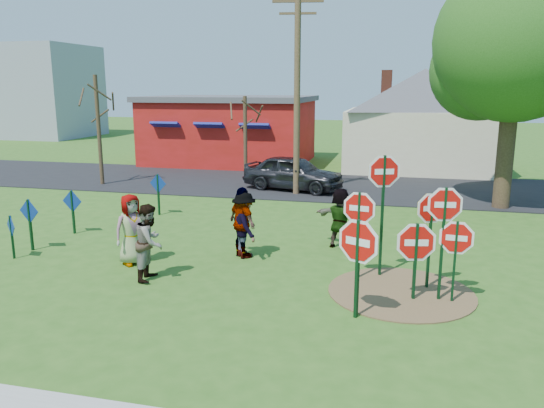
{
  "coord_description": "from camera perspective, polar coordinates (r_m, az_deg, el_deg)",
  "views": [
    {
      "loc": [
        4.29,
        -12.35,
        4.46
      ],
      "look_at": [
        1.03,
        1.27,
        1.34
      ],
      "focal_mm": 35.0,
      "sensor_mm": 36.0,
      "label": 1
    }
  ],
  "objects": [
    {
      "name": "stop_sign_b",
      "position": [
        12.55,
        11.9,
        2.07
      ],
      "size": [
        0.98,
        0.36,
        3.06
      ],
      "rotation": [
        0.0,
        0.0,
        0.34
      ],
      "color": "#0D3319",
      "rests_on": "ground"
    },
    {
      "name": "stop_sign_a",
      "position": [
        10.33,
        9.24,
        -4.73
      ],
      "size": [
        1.07,
        0.53,
        2.15
      ],
      "rotation": [
        0.0,
        0.0,
        -0.45
      ],
      "color": "#0D3319",
      "rests_on": "ground"
    },
    {
      "name": "person_e",
      "position": [
        13.97,
        -3.2,
        -2.02
      ],
      "size": [
        1.13,
        1.09,
        1.9
      ],
      "primitive_type": "imported",
      "rotation": [
        0.0,
        0.0,
        2.4
      ],
      "color": "#5D3662",
      "rests_on": "ground"
    },
    {
      "name": "blue_diamond_b",
      "position": [
        16.02,
        -24.62,
        -1.42
      ],
      "size": [
        0.68,
        0.15,
        1.46
      ],
      "rotation": [
        0.0,
        0.0,
        -0.19
      ],
      "color": "#0D3319",
      "rests_on": "ground"
    },
    {
      "name": "suv",
      "position": [
        23.1,
        2.31,
        3.39
      ],
      "size": [
        4.68,
        2.76,
        1.49
      ],
      "primitive_type": "imported",
      "rotation": [
        0.0,
        0.0,
        1.33
      ],
      "color": "#2D2C31",
      "rests_on": "road"
    },
    {
      "name": "stop_sign_e",
      "position": [
        11.51,
        15.23,
        -4.47
      ],
      "size": [
        1.11,
        0.24,
        1.84
      ],
      "rotation": [
        0.0,
        0.0,
        0.2
      ],
      "color": "#0D3319",
      "rests_on": "ground"
    },
    {
      "name": "person_c",
      "position": [
        12.73,
        -12.99,
        -4.0
      ],
      "size": [
        0.76,
        0.94,
        1.81
      ],
      "primitive_type": "imported",
      "rotation": [
        0.0,
        0.0,
        1.66
      ],
      "color": "#9B4D43",
      "rests_on": "ground"
    },
    {
      "name": "person_b",
      "position": [
        14.15,
        -14.59,
        -3.01
      ],
      "size": [
        0.47,
        0.62,
        1.53
      ],
      "primitive_type": "imported",
      "rotation": [
        0.0,
        0.0,
        1.37
      ],
      "color": "#27765D",
      "rests_on": "ground"
    },
    {
      "name": "person_d",
      "position": [
        13.99,
        -3.02,
        -2.27
      ],
      "size": [
        1.22,
        1.31,
        1.77
      ],
      "primitive_type": "imported",
      "rotation": [
        0.0,
        0.0,
        2.23
      ],
      "color": "#38393E",
      "rests_on": "ground"
    },
    {
      "name": "bare_tree_west",
      "position": [
        25.46,
        -18.24,
        9.13
      ],
      "size": [
        1.8,
        1.8,
        4.97
      ],
      "color": "#382819",
      "rests_on": "ground"
    },
    {
      "name": "distant_building",
      "position": [
        53.25,
        -24.33,
        10.97
      ],
      "size": [
        10.0,
        8.0,
        8.0
      ],
      "primitive_type": "cube",
      "color": "#8C939E",
      "rests_on": "ground"
    },
    {
      "name": "cream_house",
      "position": [
        30.41,
        15.94,
        9.18
      ],
      "size": [
        9.4,
        9.4,
        6.5
      ],
      "color": "beige",
      "rests_on": "ground"
    },
    {
      "name": "ground",
      "position": [
        13.81,
        -5.41,
        -6.35
      ],
      "size": [
        120.0,
        120.0,
        0.0
      ],
      "primitive_type": "plane",
      "color": "#2D5919",
      "rests_on": "ground"
    },
    {
      "name": "stop_sign_d",
      "position": [
        12.12,
        16.75,
        -1.3
      ],
      "size": [
        0.85,
        0.38,
        2.32
      ],
      "rotation": [
        0.0,
        0.0,
        0.41
      ],
      "color": "#0D3319",
      "rests_on": "ground"
    },
    {
      "name": "blue_diamond_a",
      "position": [
        15.48,
        -26.22,
        -2.7
      ],
      "size": [
        0.49,
        0.34,
        1.18
      ],
      "rotation": [
        0.0,
        0.0,
        -0.6
      ],
      "color": "#0D3319",
      "rests_on": "ground"
    },
    {
      "name": "blue_diamond_c",
      "position": [
        17.35,
        -20.66,
        -0.28
      ],
      "size": [
        0.69,
        0.08,
        1.37
      ],
      "rotation": [
        0.0,
        0.0,
        -0.09
      ],
      "color": "#0D3319",
      "rests_on": "ground"
    },
    {
      "name": "blue_diamond_d",
      "position": [
        19.05,
        -12.14,
        1.55
      ],
      "size": [
        0.67,
        0.16,
        1.47
      ],
      "rotation": [
        0.0,
        0.0,
        -0.21
      ],
      "color": "#0D3319",
      "rests_on": "ground"
    },
    {
      "name": "person_f",
      "position": [
        14.95,
        7.35,
        -1.51
      ],
      "size": [
        1.67,
        0.93,
        1.71
      ],
      "primitive_type": "imported",
      "rotation": [
        0.0,
        0.0,
        2.86
      ],
      "color": "#1F552D",
      "rests_on": "ground"
    },
    {
      "name": "road",
      "position": [
        24.63,
        3.22,
        2.15
      ],
      "size": [
        120.0,
        7.5,
        0.04
      ],
      "primitive_type": "cube",
      "color": "black",
      "rests_on": "ground"
    },
    {
      "name": "stop_sign_g",
      "position": [
        12.38,
        9.34,
        -1.28
      ],
      "size": [
        1.02,
        0.2,
        2.24
      ],
      "rotation": [
        0.0,
        0.0,
        -0.17
      ],
      "color": "#0D3319",
      "rests_on": "ground"
    },
    {
      "name": "person_a",
      "position": [
        13.91,
        -14.88,
        -2.66
      ],
      "size": [
        1.01,
        1.06,
        1.82
      ],
      "primitive_type": "imported",
      "rotation": [
        0.0,
        0.0,
        0.89
      ],
      "color": "#485298",
      "rests_on": "ground"
    },
    {
      "name": "utility_pole",
      "position": [
        21.93,
        2.72,
        12.25
      ],
      "size": [
        2.01,
        0.43,
        8.26
      ],
      "rotation": [
        0.0,
        0.0,
        0.16
      ],
      "color": "#4C3823",
      "rests_on": "ground"
    },
    {
      "name": "stop_sign_f",
      "position": [
        11.59,
        19.19,
        -3.97
      ],
      "size": [
        0.96,
        0.09,
        1.89
      ],
      "rotation": [
        0.0,
        0.0,
        -0.07
      ],
      "color": "#0D3319",
      "rests_on": "ground"
    },
    {
      "name": "dirt_patch",
      "position": [
        12.19,
        13.69,
        -9.21
      ],
      "size": [
        3.2,
        3.2,
        0.03
      ],
      "primitive_type": "cylinder",
      "color": "brown",
      "rests_on": "ground"
    },
    {
      "name": "bare_tree_east",
      "position": [
        25.56,
        -2.9,
        8.36
      ],
      "size": [
        1.8,
        1.8,
        4.02
      ],
      "color": "#382819",
      "rests_on": "ground"
    },
    {
      "name": "red_building",
      "position": [
        31.98,
        -4.45,
        8.04
      ],
      "size": [
        9.4,
        7.69,
        3.9
      ],
      "color": "maroon",
      "rests_on": "ground"
    },
    {
      "name": "leafy_tree",
      "position": [
        21.2,
        25.09,
        14.77
      ],
      "size": [
        6.23,
        5.68,
        8.85
      ],
      "color": "#382819",
      "rests_on": "ground"
    },
    {
      "name": "stop_sign_c",
      "position": [
        11.48,
        18.02,
        -1.41
      ],
      "size": [
        0.97,
        0.18,
        2.58
      ],
      "rotation": [
        0.0,
        0.0,
        0.16
      ],
      "color": "#0D3319",
      "rests_on": "ground"
    }
  ]
}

